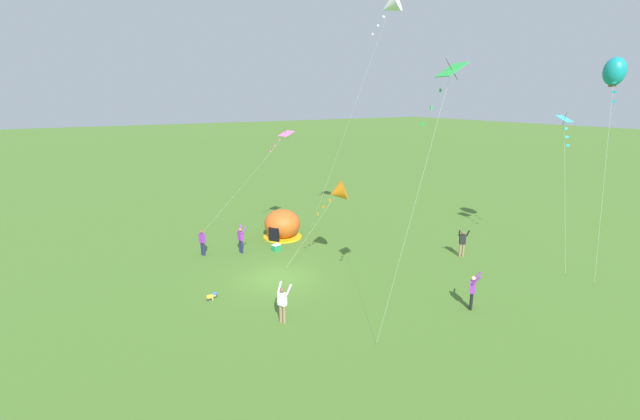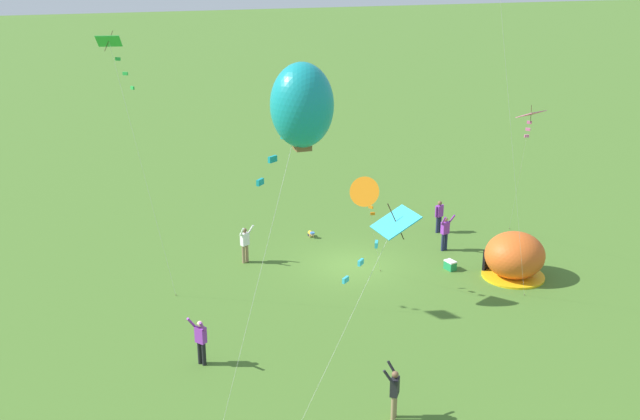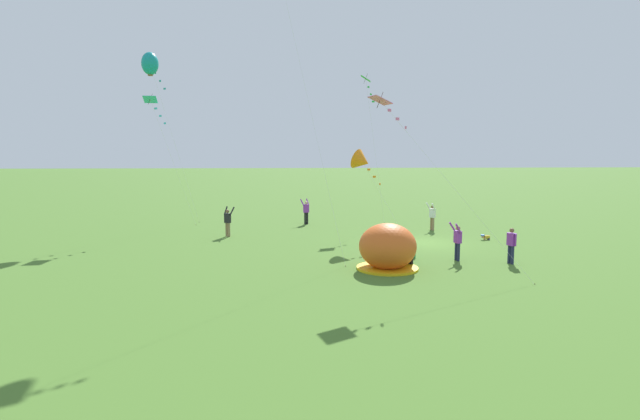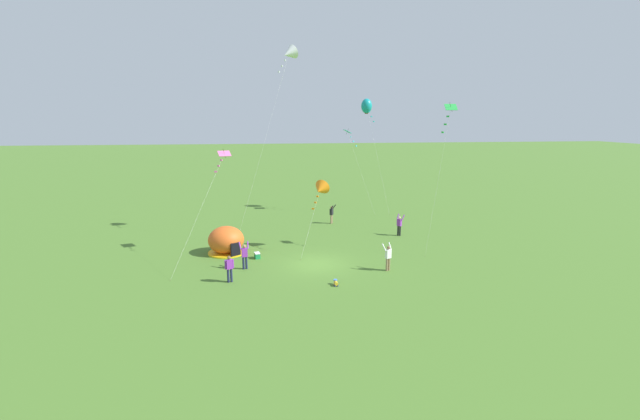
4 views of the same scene
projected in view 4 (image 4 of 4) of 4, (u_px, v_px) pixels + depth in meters
ground_plane at (316, 264)px, 30.24m from camera, size 300.00×300.00×0.00m
popup_tent at (226, 241)px, 32.53m from camera, size 2.81×2.81×2.10m
cooler_box at (257, 255)px, 31.46m from camera, size 0.48×0.60×0.44m
toddler_crawling at (336, 283)px, 26.37m from camera, size 0.27×0.55×0.32m
person_flying_kite at (245, 255)px, 29.08m from camera, size 0.68×0.55×1.89m
person_strolling at (388, 256)px, 28.78m from camera, size 0.72×0.63×1.89m
person_watching_sky at (332, 214)px, 41.77m from camera, size 0.67×0.72×1.89m
person_arms_raised at (399, 225)px, 37.45m from camera, size 0.68×0.72×1.89m
person_with_toddler at (229, 268)px, 26.73m from camera, size 0.56×0.36×1.72m
kite_orange at (320, 189)px, 32.76m from camera, size 2.65×3.36×5.50m
kite_cyan at (349, 135)px, 45.44m from camera, size 3.10×2.74×9.13m
kite_white at (289, 54)px, 35.06m from camera, size 5.66×4.00×16.05m
kite_green at (449, 113)px, 31.10m from camera, size 2.37×1.68×11.27m
kite_pink at (223, 157)px, 31.41m from camera, size 3.83×6.29×7.92m
kite_teal at (367, 106)px, 45.67m from camera, size 2.70×3.30×12.18m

